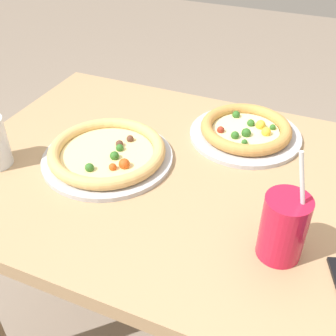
{
  "coord_description": "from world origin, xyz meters",
  "views": [
    {
      "loc": [
        0.24,
        -0.76,
        1.38
      ],
      "look_at": [
        -0.07,
        -0.03,
        0.78
      ],
      "focal_mm": 44.38,
      "sensor_mm": 36.0,
      "label": 1
    }
  ],
  "objects": [
    {
      "name": "pizza_far",
      "position": [
        0.05,
        0.22,
        0.77
      ],
      "size": [
        0.31,
        0.31,
        0.04
      ],
      "color": "#B7B7BC",
      "rests_on": "dining_table"
    },
    {
      "name": "pizza_near",
      "position": [
        -0.25,
        -0.02,
        0.77
      ],
      "size": [
        0.33,
        0.33,
        0.04
      ],
      "color": "#B7B7BC",
      "rests_on": "dining_table"
    },
    {
      "name": "dining_table",
      "position": [
        0.0,
        0.0,
        0.63
      ],
      "size": [
        1.24,
        0.8,
        0.75
      ],
      "color": "tan",
      "rests_on": "ground"
    },
    {
      "name": "drink_cup_colored",
      "position": [
        0.22,
        -0.16,
        0.82
      ],
      "size": [
        0.09,
        0.09,
        0.24
      ],
      "color": "red",
      "rests_on": "dining_table"
    }
  ]
}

